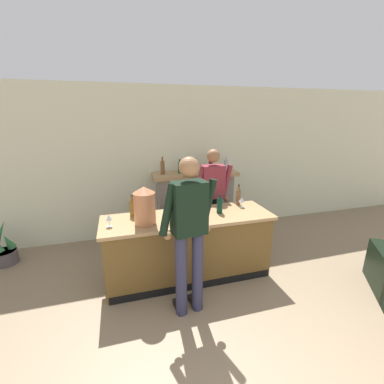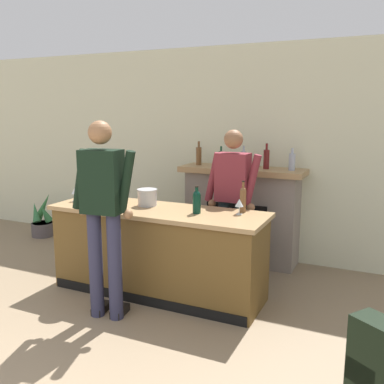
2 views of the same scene
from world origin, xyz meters
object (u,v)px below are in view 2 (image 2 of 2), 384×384
wine_bottle_chardonnay_pale (122,197)px  wine_glass_back_row (75,191)px  wine_glass_front_left (239,203)px  person_customer (103,211)px  fireplace_stone (242,214)px  wine_bottle_merlot_tall (243,198)px  potted_plant_corner (42,222)px  person_bartender (232,199)px  ice_bucket_steel (147,197)px  wine_bottle_burgundy_dark (111,188)px  wine_bottle_riesling_slim (197,201)px  copper_dispenser (105,183)px

wine_bottle_chardonnay_pale → wine_glass_back_row: size_ratio=1.98×
wine_glass_front_left → person_customer: bearing=-141.8°
fireplace_stone → wine_bottle_merlot_tall: (0.37, -1.10, 0.44)m
wine_bottle_merlot_tall → wine_glass_back_row: 1.89m
potted_plant_corner → person_bartender: bearing=-7.7°
ice_bucket_steel → wine_bottle_burgundy_dark: 0.56m
person_bartender → ice_bucket_steel: (-0.76, -0.57, 0.06)m
wine_bottle_chardonnay_pale → wine_glass_back_row: 0.77m
person_bartender → wine_bottle_riesling_slim: person_bartender is taller
potted_plant_corner → wine_bottle_chardonnay_pale: bearing=-29.1°
wine_bottle_merlot_tall → wine_glass_front_left: size_ratio=2.04×
ice_bucket_steel → wine_glass_front_left: 1.02m
copper_dispenser → person_customer: bearing=-55.6°
fireplace_stone → wine_bottle_riesling_slim: bearing=-91.5°
person_customer → wine_bottle_riesling_slim: bearing=47.3°
ice_bucket_steel → wine_bottle_burgundy_dark: bearing=167.2°
potted_plant_corner → wine_glass_back_row: (1.66, -1.16, 0.82)m
person_bartender → wine_glass_front_left: bearing=-64.0°
person_bartender → wine_bottle_chardonnay_pale: (-0.86, -0.90, 0.11)m
copper_dispenser → wine_glass_back_row: (-0.43, 0.02, -0.13)m
wine_glass_front_left → fireplace_stone: bearing=106.8°
fireplace_stone → ice_bucket_steel: 1.46m
potted_plant_corner → ice_bucket_steel: bearing=-21.9°
fireplace_stone → wine_glass_front_left: fireplace_stone is taller
wine_bottle_merlot_tall → wine_glass_back_row: (-1.87, -0.30, -0.03)m
ice_bucket_steel → wine_glass_back_row: 0.86m
wine_bottle_chardonnay_pale → wine_glass_front_left: (1.12, 0.36, -0.03)m
ice_bucket_steel → copper_dispenser: bearing=-157.2°
person_customer → copper_dispenser: size_ratio=3.82×
potted_plant_corner → wine_glass_back_row: bearing=-34.9°
wine_glass_front_left → wine_bottle_merlot_tall: bearing=89.7°
copper_dispenser → wine_glass_back_row: bearing=177.0°
potted_plant_corner → wine_bottle_chardonnay_pale: (2.41, -1.34, 0.85)m
ice_bucket_steel → wine_bottle_chardonnay_pale: size_ratio=0.68×
copper_dispenser → wine_bottle_burgundy_dark: bearing=114.5°
person_bartender → wine_glass_back_row: bearing=-155.9°
person_customer → copper_dispenser: bearing=124.4°
fireplace_stone → copper_dispenser: fireplace_stone is taller
person_bartender → wine_bottle_riesling_slim: 0.68m
person_customer → wine_glass_front_left: bearing=38.2°
wine_bottle_chardonnay_pale → wine_glass_back_row: (-0.75, 0.18, -0.03)m
wine_bottle_riesling_slim → wine_glass_back_row: bearing=-177.7°
person_customer → wine_glass_back_row: person_customer is taller
person_customer → wine_bottle_chardonnay_pale: person_customer is taller
fireplace_stone → wine_glass_back_row: size_ratio=9.85×
potted_plant_corner → person_bartender: (3.27, -0.44, 0.74)m
fireplace_stone → wine_bottle_chardonnay_pale: 1.80m
potted_plant_corner → person_bartender: 3.38m
wine_glass_front_left → wine_bottle_riesling_slim: bearing=-162.2°
fireplace_stone → wine_bottle_riesling_slim: 1.40m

